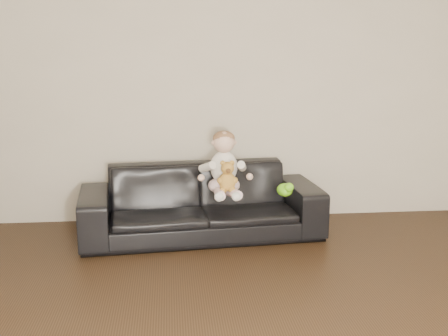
{
  "coord_description": "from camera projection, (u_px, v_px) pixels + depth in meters",
  "views": [
    {
      "loc": [
        -0.37,
        -2.38,
        1.6
      ],
      "look_at": [
        0.08,
        2.15,
        0.61
      ],
      "focal_mm": 45.0,
      "sensor_mm": 36.0,
      "label": 1
    }
  ],
  "objects": [
    {
      "name": "wall_back",
      "position": [
        209.0,
        80.0,
        5.09
      ],
      "size": [
        5.0,
        0.0,
        5.0
      ],
      "primitive_type": "plane",
      "rotation": [
        1.57,
        0.0,
        0.0
      ],
      "color": "beige",
      "rests_on": "ground"
    },
    {
      "name": "sofa",
      "position": [
        201.0,
        202.0,
        4.81
      ],
      "size": [
        2.09,
        0.97,
        0.59
      ],
      "primitive_type": "imported",
      "rotation": [
        0.0,
        0.0,
        0.09
      ],
      "color": "black",
      "rests_on": "floor"
    },
    {
      "name": "baby",
      "position": [
        224.0,
        167.0,
        4.65
      ],
      "size": [
        0.38,
        0.46,
        0.53
      ],
      "rotation": [
        0.0,
        0.0,
        0.15
      ],
      "color": "#FCD5DA",
      "rests_on": "sofa"
    },
    {
      "name": "teddy_bear",
      "position": [
        227.0,
        177.0,
        4.5
      ],
      "size": [
        0.15,
        0.15,
        0.25
      ],
      "rotation": [
        0.0,
        0.0,
        0.09
      ],
      "color": "#B78634",
      "rests_on": "sofa"
    },
    {
      "name": "toy_green",
      "position": [
        285.0,
        190.0,
        4.62
      ],
      "size": [
        0.17,
        0.19,
        0.11
      ],
      "primitive_type": "ellipsoid",
      "rotation": [
        0.0,
        0.0,
        0.27
      ],
      "color": "#6FDA19",
      "rests_on": "sofa"
    },
    {
      "name": "toy_rattle",
      "position": [
        286.0,
        191.0,
        4.64
      ],
      "size": [
        0.08,
        0.08,
        0.07
      ],
      "primitive_type": "sphere",
      "rotation": [
        0.0,
        0.0,
        0.16
      ],
      "color": "orange",
      "rests_on": "sofa"
    },
    {
      "name": "toy_blue_disc",
      "position": [
        285.0,
        192.0,
        4.74
      ],
      "size": [
        0.14,
        0.14,
        0.02
      ],
      "primitive_type": "cylinder",
      "rotation": [
        0.0,
        0.0,
        -0.32
      ],
      "color": "blue",
      "rests_on": "sofa"
    }
  ]
}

